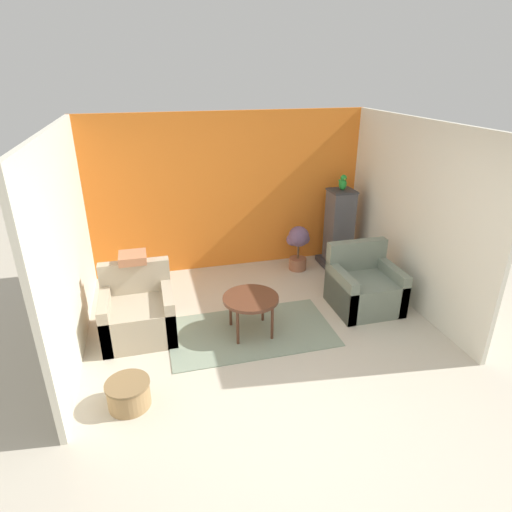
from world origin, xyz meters
The scene contains 13 objects.
ground_plane centered at (0.00, 0.00, 0.00)m, with size 20.00×20.00×0.00m, color beige.
wall_back_accent centered at (0.00, 3.29, 1.21)m, with size 4.34×0.06×2.42m.
wall_left centered at (-2.14, 1.63, 1.21)m, with size 0.06×3.26×2.42m.
wall_right centered at (2.14, 1.63, 1.21)m, with size 0.06×3.26×2.42m.
area_rug centered at (-0.16, 1.26, 0.01)m, with size 1.99×1.13×0.01m.
coffee_table centered at (-0.16, 1.26, 0.44)m, with size 0.67×0.67×0.49m.
armchair_left centered at (-1.47, 1.56, 0.28)m, with size 0.84×0.78×0.85m.
armchair_right centered at (1.46, 1.48, 0.28)m, with size 0.84×0.78×0.85m.
birdcage centered at (1.69, 2.84, 0.59)m, with size 0.54×0.54×1.26m.
parrot centered at (1.69, 2.84, 1.37)m, with size 0.11×0.21×0.25m.
potted_plant centered at (1.00, 2.83, 0.44)m, with size 0.36×0.32×0.73m.
wicker_basket centered at (-1.59, 0.35, 0.14)m, with size 0.42×0.42×0.27m.
throw_pillow centered at (-1.47, 1.85, 0.90)m, with size 0.32×0.32×0.10m.
Camera 1 is at (-1.23, -3.05, 2.97)m, focal length 30.00 mm.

